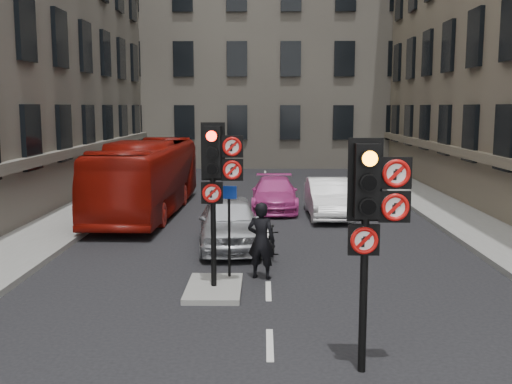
{
  "coord_description": "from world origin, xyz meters",
  "views": [
    {
      "loc": [
        -0.12,
        -7.74,
        4.04
      ],
      "look_at": [
        -0.24,
        2.27,
        2.6
      ],
      "focal_mm": 42.0,
      "sensor_mm": 36.0,
      "label": 1
    }
  ],
  "objects_px": {
    "signal_near": "(372,206)",
    "car_white": "(329,198)",
    "car_pink": "(275,194)",
    "car_silver": "(230,222)",
    "signal_far": "(217,169)",
    "bus_red": "(147,177)",
    "info_sign": "(229,218)",
    "motorcycle": "(271,244)",
    "motorcyclist": "(261,241)"
  },
  "relations": [
    {
      "from": "signal_near",
      "to": "car_silver",
      "type": "height_order",
      "value": "signal_near"
    },
    {
      "from": "signal_near",
      "to": "signal_far",
      "type": "distance_m",
      "value": 4.77
    },
    {
      "from": "car_white",
      "to": "info_sign",
      "type": "xyz_separation_m",
      "value": [
        -3.18,
        -8.27,
        0.79
      ]
    },
    {
      "from": "signal_far",
      "to": "signal_near",
      "type": "bearing_deg",
      "value": -56.98
    },
    {
      "from": "signal_near",
      "to": "motorcyclist",
      "type": "height_order",
      "value": "signal_near"
    },
    {
      "from": "car_white",
      "to": "signal_near",
      "type": "bearing_deg",
      "value": -94.11
    },
    {
      "from": "signal_far",
      "to": "car_pink",
      "type": "relative_size",
      "value": 0.83
    },
    {
      "from": "signal_near",
      "to": "car_pink",
      "type": "distance_m",
      "value": 14.65
    },
    {
      "from": "signal_near",
      "to": "motorcycle",
      "type": "bearing_deg",
      "value": 102.05
    },
    {
      "from": "car_silver",
      "to": "bus_red",
      "type": "xyz_separation_m",
      "value": [
        -3.41,
        5.43,
        0.65
      ]
    },
    {
      "from": "car_pink",
      "to": "bus_red",
      "type": "xyz_separation_m",
      "value": [
        -4.82,
        -0.87,
        0.76
      ]
    },
    {
      "from": "signal_far",
      "to": "motorcycle",
      "type": "distance_m",
      "value": 3.6
    },
    {
      "from": "signal_near",
      "to": "car_pink",
      "type": "bearing_deg",
      "value": 94.59
    },
    {
      "from": "car_pink",
      "to": "signal_near",
      "type": "bearing_deg",
      "value": -85.04
    },
    {
      "from": "car_pink",
      "to": "car_silver",
      "type": "bearing_deg",
      "value": -102.24
    },
    {
      "from": "car_pink",
      "to": "car_white",
      "type": "bearing_deg",
      "value": -36.38
    },
    {
      "from": "car_pink",
      "to": "info_sign",
      "type": "relative_size",
      "value": 2.04
    },
    {
      "from": "car_pink",
      "to": "motorcycle",
      "type": "bearing_deg",
      "value": -91.34
    },
    {
      "from": "signal_far",
      "to": "car_silver",
      "type": "xyz_separation_m",
      "value": [
        0.03,
        4.16,
        -1.97
      ]
    },
    {
      "from": "motorcyclist",
      "to": "motorcycle",
      "type": "bearing_deg",
      "value": -82.69
    },
    {
      "from": "signal_near",
      "to": "car_white",
      "type": "bearing_deg",
      "value": 86.49
    },
    {
      "from": "car_pink",
      "to": "motorcycle",
      "type": "distance_m",
      "value": 7.92
    },
    {
      "from": "car_pink",
      "to": "motorcyclist",
      "type": "bearing_deg",
      "value": -92.58
    },
    {
      "from": "signal_far",
      "to": "info_sign",
      "type": "bearing_deg",
      "value": 73.85
    },
    {
      "from": "car_pink",
      "to": "motorcyclist",
      "type": "xyz_separation_m",
      "value": [
        -0.49,
        -9.46,
        0.28
      ]
    },
    {
      "from": "car_pink",
      "to": "motorcycle",
      "type": "height_order",
      "value": "car_pink"
    },
    {
      "from": "bus_red",
      "to": "car_silver",
      "type": "bearing_deg",
      "value": -56.35
    },
    {
      "from": "bus_red",
      "to": "info_sign",
      "type": "height_order",
      "value": "bus_red"
    },
    {
      "from": "car_white",
      "to": "motorcyclist",
      "type": "distance_m",
      "value": 8.37
    },
    {
      "from": "car_white",
      "to": "bus_red",
      "type": "bearing_deg",
      "value": 174.42
    },
    {
      "from": "bus_red",
      "to": "car_pink",
      "type": "bearing_deg",
      "value": 11.77
    },
    {
      "from": "car_pink",
      "to": "bus_red",
      "type": "bearing_deg",
      "value": -169.37
    },
    {
      "from": "car_silver",
      "to": "motorcyclist",
      "type": "xyz_separation_m",
      "value": [
        0.92,
        -3.15,
        0.18
      ]
    },
    {
      "from": "motorcyclist",
      "to": "info_sign",
      "type": "xyz_separation_m",
      "value": [
        -0.74,
        -0.27,
        0.58
      ]
    },
    {
      "from": "car_silver",
      "to": "motorcycle",
      "type": "xyz_separation_m",
      "value": [
        1.17,
        -1.61,
        -0.27
      ]
    },
    {
      "from": "signal_far",
      "to": "bus_red",
      "type": "bearing_deg",
      "value": 109.44
    },
    {
      "from": "car_pink",
      "to": "signal_far",
      "type": "bearing_deg",
      "value": -97.45
    },
    {
      "from": "motorcycle",
      "to": "car_pink",
      "type": "bearing_deg",
      "value": 94.7
    },
    {
      "from": "car_white",
      "to": "info_sign",
      "type": "bearing_deg",
      "value": -111.67
    },
    {
      "from": "motorcycle",
      "to": "bus_red",
      "type": "bearing_deg",
      "value": 129.49
    },
    {
      "from": "signal_near",
      "to": "car_silver",
      "type": "xyz_separation_m",
      "value": [
        -2.57,
        8.16,
        -1.85
      ]
    },
    {
      "from": "car_silver",
      "to": "car_white",
      "type": "distance_m",
      "value": 5.9
    },
    {
      "from": "car_pink",
      "to": "motorcyclist",
      "type": "relative_size",
      "value": 2.37
    },
    {
      "from": "motorcyclist",
      "to": "info_sign",
      "type": "bearing_deg",
      "value": 36.59
    },
    {
      "from": "signal_near",
      "to": "info_sign",
      "type": "bearing_deg",
      "value": 116.73
    },
    {
      "from": "car_white",
      "to": "bus_red",
      "type": "height_order",
      "value": "bus_red"
    },
    {
      "from": "signal_far",
      "to": "motorcyclist",
      "type": "relative_size",
      "value": 1.96
    },
    {
      "from": "motorcyclist",
      "to": "signal_near",
      "type": "bearing_deg",
      "value": 124.8
    },
    {
      "from": "signal_near",
      "to": "motorcycle",
      "type": "relative_size",
      "value": 2.33
    },
    {
      "from": "car_silver",
      "to": "motorcyclist",
      "type": "distance_m",
      "value": 3.29
    }
  ]
}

